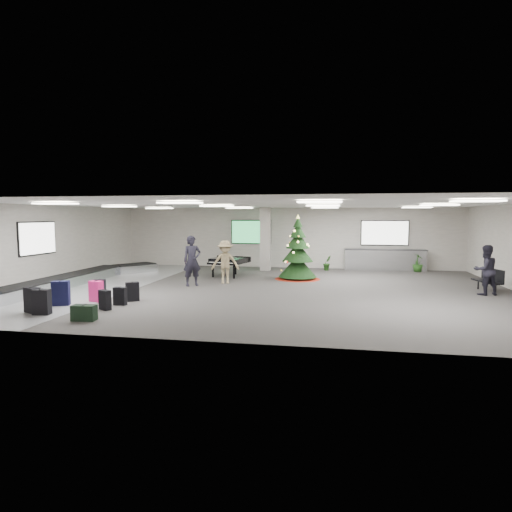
% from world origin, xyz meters
% --- Properties ---
extents(ground, '(18.00, 18.00, 0.00)m').
position_xyz_m(ground, '(0.00, 0.00, 0.00)').
color(ground, '#353330').
rests_on(ground, ground).
extents(room_envelope, '(18.02, 14.02, 3.21)m').
position_xyz_m(room_envelope, '(-0.38, 0.67, 2.33)').
color(room_envelope, '#A6A097').
rests_on(room_envelope, ground).
extents(baggage_carousel, '(2.28, 9.71, 0.43)m').
position_xyz_m(baggage_carousel, '(-7.84, -0.08, 0.21)').
color(baggage_carousel, silver).
rests_on(baggage_carousel, ground).
extents(service_counter, '(4.05, 0.65, 1.08)m').
position_xyz_m(service_counter, '(5.00, 6.65, 0.55)').
color(service_counter, silver).
rests_on(service_counter, ground).
extents(suitcase_0, '(0.49, 0.32, 0.74)m').
position_xyz_m(suitcase_0, '(-5.62, -5.33, 0.36)').
color(suitcase_0, black).
rests_on(suitcase_0, ground).
extents(suitcase_1, '(0.43, 0.35, 0.60)m').
position_xyz_m(suitcase_1, '(-4.22, -4.42, 0.29)').
color(suitcase_1, black).
rests_on(suitcase_1, ground).
extents(pink_suitcase, '(0.48, 0.35, 0.69)m').
position_xyz_m(pink_suitcase, '(-5.12, -3.37, 0.34)').
color(pink_suitcase, '#FF217C').
rests_on(pink_suitcase, ground).
extents(suitcase_3, '(0.47, 0.42, 0.64)m').
position_xyz_m(suitcase_3, '(-4.02, -3.06, 0.31)').
color(suitcase_3, black).
rests_on(suitcase_3, ground).
extents(navy_suitcase, '(0.56, 0.44, 0.78)m').
position_xyz_m(navy_suitcase, '(-5.87, -4.11, 0.38)').
color(navy_suitcase, black).
rests_on(navy_suitcase, ground).
extents(suitcase_5, '(0.55, 0.44, 0.75)m').
position_xyz_m(suitcase_5, '(-6.05, -5.15, 0.37)').
color(suitcase_5, black).
rests_on(suitcase_5, ground).
extents(green_duffel, '(0.64, 0.36, 0.43)m').
position_xyz_m(green_duffel, '(-4.08, -5.72, 0.21)').
color(green_duffel, black).
rests_on(green_duffel, ground).
extents(suitcase_7, '(0.39, 0.20, 0.58)m').
position_xyz_m(suitcase_7, '(-4.10, -3.73, 0.28)').
color(suitcase_7, black).
rests_on(suitcase_7, ground).
extents(suitcase_8, '(0.40, 0.25, 0.58)m').
position_xyz_m(suitcase_8, '(-5.60, -2.34, 0.28)').
color(suitcase_8, black).
rests_on(suitcase_8, ground).
extents(christmas_tree, '(1.99, 1.99, 2.84)m').
position_xyz_m(christmas_tree, '(0.87, 2.79, 0.97)').
color(christmas_tree, '#6A0F09').
rests_on(christmas_tree, ground).
extents(grand_piano, '(1.70, 2.01, 1.00)m').
position_xyz_m(grand_piano, '(-2.30, 3.12, 0.71)').
color(grand_piano, black).
rests_on(grand_piano, ground).
extents(bench, '(0.75, 1.41, 0.85)m').
position_xyz_m(bench, '(8.03, 0.84, 0.48)').
color(bench, black).
rests_on(bench, ground).
extents(traveler_a, '(0.87, 0.81, 1.99)m').
position_xyz_m(traveler_a, '(-3.09, 0.22, 1.00)').
color(traveler_a, black).
rests_on(traveler_a, ground).
extents(traveler_b, '(1.26, 0.90, 1.76)m').
position_xyz_m(traveler_b, '(-1.96, 1.07, 0.88)').
color(traveler_b, '#97835D').
rests_on(traveler_b, ground).
extents(traveler_bench, '(1.02, 0.90, 1.76)m').
position_xyz_m(traveler_bench, '(7.64, 0.12, 0.88)').
color(traveler_bench, black).
rests_on(traveler_bench, ground).
extents(potted_plant_left, '(0.54, 0.52, 0.77)m').
position_xyz_m(potted_plant_left, '(2.11, 6.10, 0.38)').
color(potted_plant_left, '#1C4315').
rests_on(potted_plant_left, ground).
extents(potted_plant_right, '(0.67, 0.67, 0.89)m').
position_xyz_m(potted_plant_right, '(6.56, 6.34, 0.45)').
color(potted_plant_right, '#1C4315').
rests_on(potted_plant_right, ground).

